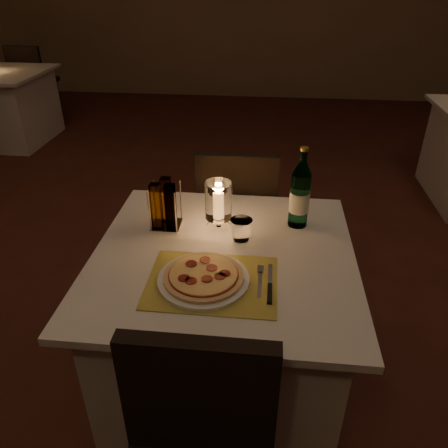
# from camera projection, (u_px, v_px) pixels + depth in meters

# --- Properties ---
(floor) EXTENTS (8.00, 10.00, 0.02)m
(floor) POSITION_uv_depth(u_px,v_px,m) (188.00, 346.00, 2.26)
(floor) COLOR #4D2118
(floor) RESTS_ON ground
(main_table) EXTENTS (1.00, 1.00, 0.74)m
(main_table) POSITION_uv_depth(u_px,v_px,m) (224.00, 324.00, 1.86)
(main_table) COLOR silver
(main_table) RESTS_ON ground
(chair_far) EXTENTS (0.42, 0.42, 0.90)m
(chair_far) POSITION_uv_depth(u_px,v_px,m) (237.00, 208.00, 2.38)
(chair_far) COLOR black
(chair_far) RESTS_ON ground
(placemat) EXTENTS (0.45, 0.34, 0.00)m
(placemat) POSITION_uv_depth(u_px,v_px,m) (212.00, 282.00, 1.52)
(placemat) COLOR #B0A03D
(placemat) RESTS_ON main_table
(plate) EXTENTS (0.32, 0.32, 0.01)m
(plate) POSITION_uv_depth(u_px,v_px,m) (204.00, 279.00, 1.52)
(plate) COLOR white
(plate) RESTS_ON placemat
(pizza) EXTENTS (0.28, 0.28, 0.02)m
(pizza) POSITION_uv_depth(u_px,v_px,m) (204.00, 276.00, 1.51)
(pizza) COLOR #D8B77F
(pizza) RESTS_ON plate
(fork) EXTENTS (0.02, 0.18, 0.00)m
(fork) POSITION_uv_depth(u_px,v_px,m) (260.00, 278.00, 1.53)
(fork) COLOR silver
(fork) RESTS_ON placemat
(knife) EXTENTS (0.02, 0.22, 0.01)m
(knife) POSITION_uv_depth(u_px,v_px,m) (270.00, 289.00, 1.47)
(knife) COLOR black
(knife) RESTS_ON placemat
(tumbler) EXTENTS (0.09, 0.09, 0.09)m
(tumbler) POSITION_uv_depth(u_px,v_px,m) (241.00, 229.00, 1.74)
(tumbler) COLOR white
(tumbler) RESTS_ON main_table
(water_bottle) EXTENTS (0.08, 0.08, 0.35)m
(water_bottle) POSITION_uv_depth(u_px,v_px,m) (300.00, 195.00, 1.79)
(water_bottle) COLOR #56A072
(water_bottle) RESTS_ON main_table
(hurricane_candle) EXTENTS (0.11, 0.11, 0.21)m
(hurricane_candle) POSITION_uv_depth(u_px,v_px,m) (218.00, 202.00, 1.77)
(hurricane_candle) COLOR white
(hurricane_candle) RESTS_ON main_table
(cruet_caddy) EXTENTS (0.12, 0.12, 0.21)m
(cruet_caddy) POSITION_uv_depth(u_px,v_px,m) (165.00, 206.00, 1.79)
(cruet_caddy) COLOR white
(cruet_caddy) RESTS_ON main_table
(neighbor_table_left) EXTENTS (1.00, 1.00, 0.74)m
(neighbor_table_left) POSITION_uv_depth(u_px,v_px,m) (3.00, 107.00, 4.71)
(neighbor_table_left) COLOR silver
(neighbor_table_left) RESTS_ON ground
(neighbor_chair_lb) EXTENTS (0.42, 0.42, 0.90)m
(neighbor_chair_lb) POSITION_uv_depth(u_px,v_px,m) (31.00, 76.00, 5.23)
(neighbor_chair_lb) COLOR black
(neighbor_chair_lb) RESTS_ON ground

